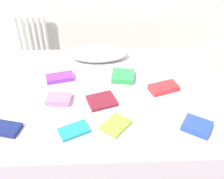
% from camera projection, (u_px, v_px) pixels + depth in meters
% --- Properties ---
extents(ground_plane, '(8.00, 8.00, 0.00)m').
position_uv_depth(ground_plane, '(112.00, 133.00, 2.56)').
color(ground_plane, '#9E998E').
extents(bed, '(2.00, 1.50, 0.50)m').
position_uv_depth(bed, '(112.00, 114.00, 2.41)').
color(bed, brown).
rests_on(bed, ground).
extents(radiator, '(0.37, 0.04, 0.58)m').
position_uv_depth(radiator, '(32.00, 37.00, 3.23)').
color(radiator, white).
rests_on(radiator, ground).
extents(pillow, '(0.57, 0.29, 0.13)m').
position_uv_depth(pillow, '(98.00, 53.00, 2.63)').
color(pillow, white).
rests_on(pillow, bed).
extents(textbook_blue, '(0.25, 0.24, 0.05)m').
position_uv_depth(textbook_blue, '(197.00, 126.00, 1.89)').
color(textbook_blue, '#2847B7').
rests_on(textbook_blue, bed).
extents(textbook_white, '(0.25, 0.23, 0.05)m').
position_uv_depth(textbook_white, '(203.00, 101.00, 2.11)').
color(textbook_white, white).
rests_on(textbook_white, bed).
extents(textbook_lime, '(0.24, 0.25, 0.02)m').
position_uv_depth(textbook_lime, '(116.00, 125.00, 1.92)').
color(textbook_lime, '#8CC638').
rests_on(textbook_lime, bed).
extents(textbook_red, '(0.27, 0.19, 0.05)m').
position_uv_depth(textbook_red, '(164.00, 88.00, 2.25)').
color(textbook_red, red).
rests_on(textbook_red, bed).
extents(textbook_pink, '(0.21, 0.16, 0.05)m').
position_uv_depth(textbook_pink, '(59.00, 99.00, 2.13)').
color(textbook_pink, pink).
rests_on(textbook_pink, bed).
extents(textbook_maroon, '(0.26, 0.24, 0.03)m').
position_uv_depth(textbook_maroon, '(102.00, 101.00, 2.13)').
color(textbook_maroon, maroon).
rests_on(textbook_maroon, bed).
extents(textbook_teal, '(0.24, 0.20, 0.02)m').
position_uv_depth(textbook_teal, '(74.00, 130.00, 1.88)').
color(textbook_teal, teal).
rests_on(textbook_teal, bed).
extents(textbook_green, '(0.22, 0.21, 0.05)m').
position_uv_depth(textbook_green, '(123.00, 76.00, 2.39)').
color(textbook_green, green).
rests_on(textbook_green, bed).
extents(textbook_navy, '(0.21, 0.17, 0.03)m').
position_uv_depth(textbook_navy, '(7.00, 129.00, 1.88)').
color(textbook_navy, navy).
rests_on(textbook_navy, bed).
extents(textbook_purple, '(0.26, 0.18, 0.04)m').
position_uv_depth(textbook_purple, '(60.00, 77.00, 2.38)').
color(textbook_purple, purple).
rests_on(textbook_purple, bed).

